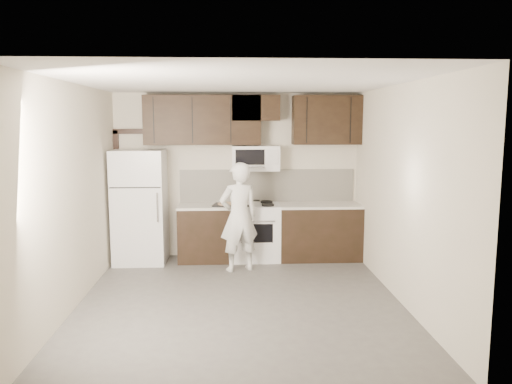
{
  "coord_description": "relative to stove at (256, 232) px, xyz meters",
  "views": [
    {
      "loc": [
        -0.1,
        -6.0,
        2.24
      ],
      "look_at": [
        0.25,
        0.9,
        1.26
      ],
      "focal_mm": 35.0,
      "sensor_mm": 36.0,
      "label": 1
    }
  ],
  "objects": [
    {
      "name": "stove",
      "position": [
        0.0,
        0.0,
        0.0
      ],
      "size": [
        0.76,
        0.66,
        0.94
      ],
      "color": "white",
      "rests_on": "floor"
    },
    {
      "name": "backsplash",
      "position": [
        0.2,
        0.3,
        0.72
      ],
      "size": [
        2.9,
        0.02,
        0.54
      ],
      "primitive_type": "cube",
      "color": "silver",
      "rests_on": "counter_run"
    },
    {
      "name": "floor",
      "position": [
        -0.3,
        -1.94,
        -0.46
      ],
      "size": [
        4.5,
        4.5,
        0.0
      ],
      "primitive_type": "plane",
      "color": "#4F4C4A",
      "rests_on": "ground"
    },
    {
      "name": "upper_cabinets",
      "position": [
        -0.09,
        0.14,
        1.82
      ],
      "size": [
        3.48,
        0.35,
        0.78
      ],
      "color": "black",
      "rests_on": "back_wall"
    },
    {
      "name": "saucepan",
      "position": [
        -0.18,
        -0.15,
        0.52
      ],
      "size": [
        0.32,
        0.19,
        0.18
      ],
      "color": "silver",
      "rests_on": "stove"
    },
    {
      "name": "pizza",
      "position": [
        -0.47,
        -0.1,
        0.48
      ],
      "size": [
        0.34,
        0.34,
        0.02
      ],
      "primitive_type": "cylinder",
      "rotation": [
        0.0,
        0.0,
        -0.19
      ],
      "color": "tan",
      "rests_on": "baking_tray"
    },
    {
      "name": "ceiling",
      "position": [
        -0.3,
        -1.94,
        2.24
      ],
      "size": [
        4.5,
        4.5,
        0.0
      ],
      "primitive_type": "plane",
      "rotation": [
        3.14,
        0.0,
        0.0
      ],
      "color": "white",
      "rests_on": "back_wall"
    },
    {
      "name": "person",
      "position": [
        -0.29,
        -0.6,
        0.36
      ],
      "size": [
        0.69,
        0.57,
        1.64
      ],
      "primitive_type": "imported",
      "rotation": [
        0.0,
        0.0,
        3.47
      ],
      "color": "white",
      "rests_on": "floor"
    },
    {
      "name": "counter_run",
      "position": [
        0.3,
        0.0,
        -0.0
      ],
      "size": [
        2.95,
        0.64,
        0.91
      ],
      "color": "black",
      "rests_on": "floor"
    },
    {
      "name": "door_trim",
      "position": [
        -2.22,
        0.27,
        0.79
      ],
      "size": [
        0.5,
        0.08,
        2.12
      ],
      "color": "black",
      "rests_on": "floor"
    },
    {
      "name": "baking_tray",
      "position": [
        -0.47,
        -0.1,
        0.46
      ],
      "size": [
        0.48,
        0.39,
        0.02
      ],
      "primitive_type": "cube",
      "rotation": [
        0.0,
        0.0,
        -0.19
      ],
      "color": "black",
      "rests_on": "counter_run"
    },
    {
      "name": "microwave",
      "position": [
        -0.0,
        0.12,
        1.19
      ],
      "size": [
        0.76,
        0.42,
        0.4
      ],
      "color": "white",
      "rests_on": "upper_cabinets"
    },
    {
      "name": "refrigerator",
      "position": [
        -1.85,
        -0.05,
        0.44
      ],
      "size": [
        0.8,
        0.76,
        1.8
      ],
      "color": "white",
      "rests_on": "floor"
    },
    {
      "name": "back_wall",
      "position": [
        -0.3,
        0.31,
        0.89
      ],
      "size": [
        4.0,
        0.0,
        4.0
      ],
      "primitive_type": "plane",
      "rotation": [
        1.57,
        0.0,
        0.0
      ],
      "color": "beige",
      "rests_on": "ground"
    }
  ]
}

